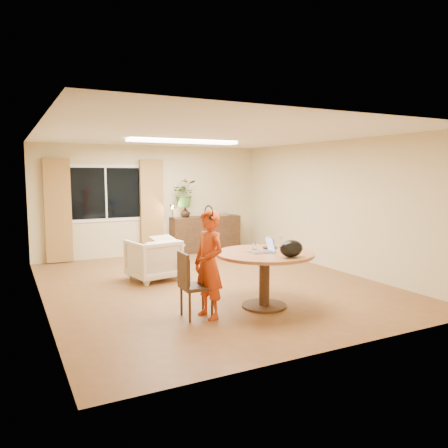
% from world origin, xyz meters
% --- Properties ---
extents(floor, '(6.50, 6.50, 0.00)m').
position_xyz_m(floor, '(0.00, 0.00, 0.00)').
color(floor, brown).
rests_on(floor, ground).
extents(ceiling, '(6.50, 6.50, 0.00)m').
position_xyz_m(ceiling, '(0.00, 0.00, 2.60)').
color(ceiling, white).
rests_on(ceiling, wall_back).
extents(wall_back, '(5.50, 0.00, 5.50)m').
position_xyz_m(wall_back, '(0.00, 3.25, 1.30)').
color(wall_back, beige).
rests_on(wall_back, floor).
extents(wall_left, '(0.00, 6.50, 6.50)m').
position_xyz_m(wall_left, '(-2.75, 0.00, 1.30)').
color(wall_left, beige).
rests_on(wall_left, floor).
extents(wall_right, '(0.00, 6.50, 6.50)m').
position_xyz_m(wall_right, '(2.75, 0.00, 1.30)').
color(wall_right, beige).
rests_on(wall_right, floor).
extents(window, '(1.70, 0.03, 1.30)m').
position_xyz_m(window, '(-1.10, 3.23, 1.50)').
color(window, white).
rests_on(window, wall_back).
extents(curtain_left, '(0.55, 0.08, 2.25)m').
position_xyz_m(curtain_left, '(-2.15, 3.15, 1.15)').
color(curtain_left, olive).
rests_on(curtain_left, wall_back).
extents(curtain_right, '(0.55, 0.08, 2.25)m').
position_xyz_m(curtain_right, '(-0.05, 3.15, 1.15)').
color(curtain_right, olive).
rests_on(curtain_right, wall_back).
extents(ceiling_panel, '(2.20, 0.35, 0.05)m').
position_xyz_m(ceiling_panel, '(0.00, 1.20, 2.57)').
color(ceiling_panel, white).
rests_on(ceiling_panel, ceiling).
extents(dining_table, '(1.43, 1.43, 0.81)m').
position_xyz_m(dining_table, '(0.13, -1.56, 0.64)').
color(dining_table, brown).
rests_on(dining_table, floor).
extents(dining_chair, '(0.44, 0.41, 0.90)m').
position_xyz_m(dining_chair, '(-0.93, -1.53, 0.45)').
color(dining_chair, black).
rests_on(dining_chair, floor).
extents(child, '(0.60, 0.46, 1.47)m').
position_xyz_m(child, '(-0.78, -1.61, 0.73)').
color(child, red).
rests_on(child, floor).
extents(laptop, '(0.38, 0.27, 0.24)m').
position_xyz_m(laptop, '(0.06, -1.56, 0.93)').
color(laptop, '#B7B7BC').
rests_on(laptop, dining_table).
extents(tumbler, '(0.08, 0.08, 0.11)m').
position_xyz_m(tumbler, '(0.13, -1.27, 0.87)').
color(tumbler, white).
rests_on(tumbler, dining_table).
extents(wine_glass, '(0.07, 0.07, 0.18)m').
position_xyz_m(wine_glass, '(0.59, -1.30, 0.90)').
color(wine_glass, white).
rests_on(wine_glass, dining_table).
extents(pot_lid, '(0.26, 0.26, 0.04)m').
position_xyz_m(pot_lid, '(0.39, -1.31, 0.83)').
color(pot_lid, white).
rests_on(pot_lid, dining_table).
extents(handbag, '(0.39, 0.29, 0.24)m').
position_xyz_m(handbag, '(0.26, -2.04, 0.93)').
color(handbag, black).
rests_on(handbag, dining_table).
extents(armchair, '(0.95, 0.97, 0.76)m').
position_xyz_m(armchair, '(-0.80, 0.77, 0.38)').
color(armchair, beige).
rests_on(armchair, floor).
extents(throw, '(0.59, 0.65, 0.03)m').
position_xyz_m(throw, '(-0.54, 0.74, 0.78)').
color(throw, beige).
rests_on(throw, armchair).
extents(sideboard, '(1.76, 0.43, 0.88)m').
position_xyz_m(sideboard, '(1.28, 3.01, 0.44)').
color(sideboard, black).
rests_on(sideboard, floor).
extents(vase, '(0.27, 0.27, 0.25)m').
position_xyz_m(vase, '(0.74, 3.01, 1.01)').
color(vase, black).
rests_on(vase, sideboard).
extents(bouquet, '(0.72, 0.67, 0.66)m').
position_xyz_m(bouquet, '(0.74, 3.01, 1.46)').
color(bouquet, '#2F6726').
rests_on(bouquet, vase).
extents(book_stack, '(0.22, 0.19, 0.08)m').
position_xyz_m(book_stack, '(1.79, 3.01, 0.92)').
color(book_stack, brown).
rests_on(book_stack, sideboard).
extents(desk_lamp, '(0.17, 0.17, 0.34)m').
position_xyz_m(desk_lamp, '(0.39, 2.96, 1.05)').
color(desk_lamp, black).
rests_on(desk_lamp, sideboard).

